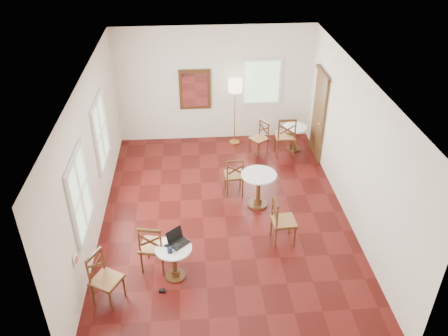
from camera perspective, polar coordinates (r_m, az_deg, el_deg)
name	(u,v)px	position (r m, az deg, el deg)	size (l,w,h in m)	color
ground	(225,217)	(9.53, 0.14, -6.06)	(7.00, 7.00, 0.00)	#500F0D
room_shell	(221,129)	(8.74, -0.38, 4.84)	(5.02, 7.02, 3.01)	white
cafe_table_near	(174,259)	(8.03, -6.19, -11.13)	(0.63, 0.63, 0.66)	#4E2C13
cafe_table_mid	(258,186)	(9.62, 4.29, -2.25)	(0.73, 0.73, 0.78)	#4E2C13
cafe_table_back	(294,136)	(11.81, 8.71, 3.99)	(0.61, 0.61, 0.65)	#4E2C13
chair_near_a	(154,246)	(8.18, -8.74, -9.55)	(0.55, 0.55, 1.00)	#4E2C13
chair_near_b	(105,279)	(7.80, -14.52, -13.17)	(0.60, 0.60, 0.95)	#4E2C13
chair_mid_a	(234,175)	(10.00, 1.27, -0.87)	(0.44, 0.44, 0.90)	#4E2C13
chair_mid_b	(282,221)	(8.72, 7.25, -6.51)	(0.47, 0.47, 0.97)	#4E2C13
chair_back_a	(285,136)	(11.49, 7.60, 3.96)	(0.50, 0.50, 1.06)	#4E2C13
chair_back_b	(260,138)	(11.56, 4.44, 3.73)	(0.54, 0.54, 0.85)	#4E2C13
floor_lamp	(235,90)	(11.56, 1.39, 9.63)	(0.34, 0.34, 1.75)	#BF8C3F
laptop	(177,240)	(7.92, -5.84, -8.83)	(0.42, 0.41, 0.23)	black
mouse	(167,246)	(7.89, -7.13, -9.52)	(0.10, 0.06, 0.04)	black
navy_mug	(170,250)	(7.75, -6.72, -10.07)	(0.12, 0.08, 0.10)	black
water_glass	(177,247)	(7.79, -5.90, -9.72)	(0.07, 0.07, 0.11)	white
power_adapter	(162,291)	(8.08, -7.70, -14.85)	(0.11, 0.06, 0.04)	black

